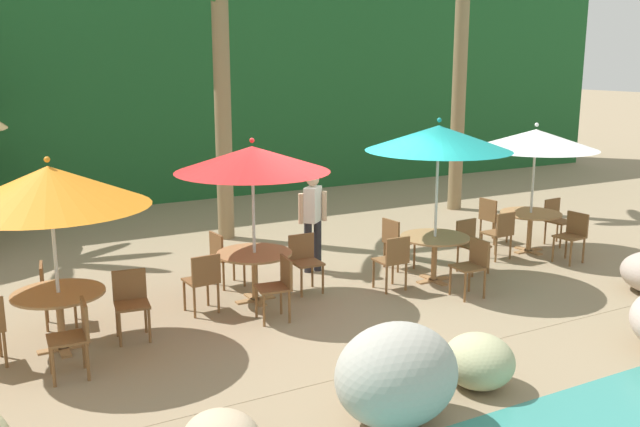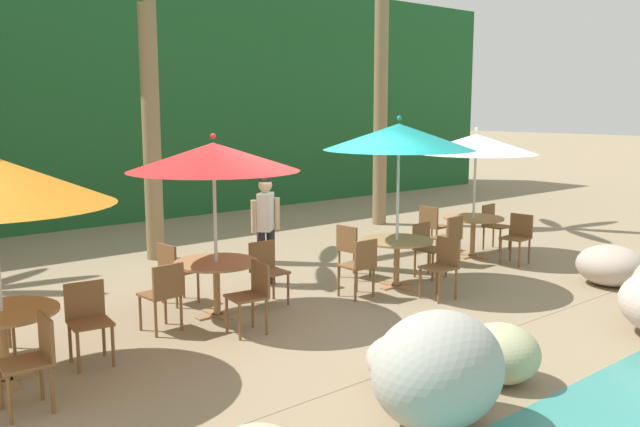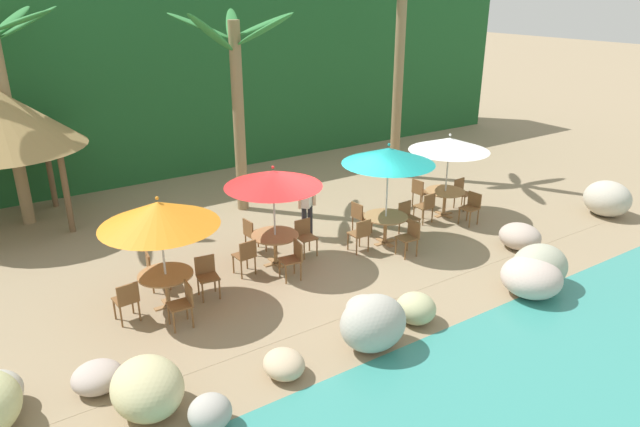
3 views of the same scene
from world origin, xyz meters
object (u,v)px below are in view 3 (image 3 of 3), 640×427
object	(u,v)px
dining_table_orange	(166,280)
chair_teal_seaward	(407,216)
umbrella_white	(449,144)
chair_red_left	(246,255)
chair_orange_right	(184,302)
dining_table_white	(445,195)
palm_tree_third	(400,44)
chair_orange_seaward	(207,274)
chair_orange_left	(127,299)
chair_white_seaward	(461,191)
chair_white_right	(472,206)
chair_teal_right	(410,235)
chair_teal_left	(361,233)
dining_table_teal	(386,221)
chair_red_seaward	(305,235)
palm_tree_nearest	(1,78)
palm_tree_second	(237,81)
umbrella_red	(273,179)
umbrella_orange	(159,214)
umbrella_teal	(389,156)
chair_white_inland	(420,191)
waiter_in_white	(307,202)
chair_orange_inland	(154,267)
chair_teal_inland	(360,215)
chair_white_left	(426,206)
chair_red_right	(294,257)
chair_red_inland	(252,233)
dining_table_red	(275,240)

from	to	relation	value
dining_table_orange	chair_teal_seaward	bearing A→B (deg)	1.02
umbrella_white	chair_red_left	bearing A→B (deg)	-178.23
chair_orange_right	dining_table_white	world-z (taller)	chair_orange_right
palm_tree_third	chair_orange_seaward	bearing A→B (deg)	-154.26
chair_orange_left	chair_white_seaward	bearing A→B (deg)	4.92
dining_table_orange	chair_white_right	size ratio (longest dim) A/B	1.26
chair_orange_left	chair_teal_right	bearing A→B (deg)	-6.22
chair_teal_left	dining_table_teal	bearing A→B (deg)	5.99
chair_red_seaward	palm_tree_nearest	bearing A→B (deg)	131.73
chair_red_left	palm_tree_second	distance (m)	5.33
chair_red_seaward	chair_teal_seaward	bearing A→B (deg)	-8.79
chair_red_left	chair_white_right	bearing A→B (deg)	-5.62
umbrella_red	chair_red_left	xyz separation A→B (m)	(-0.84, -0.16, -1.59)
umbrella_orange	umbrella_teal	xyz separation A→B (m)	(5.66, -0.02, 0.26)
dining_table_orange	chair_white_inland	xyz separation A→B (m)	(8.11, 1.37, -0.10)
umbrella_red	chair_teal_seaward	world-z (taller)	umbrella_red
umbrella_red	chair_teal_seaward	bearing A→B (deg)	-5.80
umbrella_orange	chair_teal_seaward	world-z (taller)	umbrella_orange
umbrella_teal	waiter_in_white	distance (m)	2.40
chair_white_inland	palm_tree_nearest	size ratio (longest dim) A/B	0.15
chair_orange_inland	chair_red_seaward	bearing A→B (deg)	-4.68
chair_orange_left	chair_white_seaward	size ratio (longest dim) A/B	1.00
chair_teal_seaward	chair_white_seaward	world-z (taller)	same
umbrella_orange	dining_table_white	distance (m)	8.42
chair_teal_inland	umbrella_white	world-z (taller)	umbrella_white
dining_table_orange	chair_teal_left	distance (m)	4.81
chair_orange_inland	chair_teal_left	xyz separation A→B (m)	(4.78, -0.96, 0.00)
chair_red_left	dining_table_teal	size ratio (longest dim) A/B	0.79
palm_tree_nearest	palm_tree_third	distance (m)	11.41
chair_teal_seaward	chair_red_seaward	bearing A→B (deg)	171.21
chair_white_left	dining_table_orange	bearing A→B (deg)	-176.95
dining_table_white	chair_white_right	xyz separation A→B (m)	(0.17, -0.84, -0.10)
palm_tree_nearest	palm_tree_second	distance (m)	5.89
chair_red_right	waiter_in_white	distance (m)	2.30
chair_orange_inland	chair_teal_seaward	world-z (taller)	same
chair_teal_left	chair_white_left	bearing A→B (deg)	10.94
palm_tree_third	chair_teal_right	bearing A→B (deg)	-127.08
chair_white_right	chair_orange_right	bearing A→B (deg)	-176.26
chair_red_inland	dining_table_teal	xyz separation A→B (m)	(3.05, -1.35, 0.10)
chair_teal_seaward	waiter_in_white	world-z (taller)	waiter_in_white
chair_orange_seaward	chair_teal_left	xyz separation A→B (m)	(3.96, -0.09, 0.00)
dining_table_orange	umbrella_red	xyz separation A→B (m)	(2.78, 0.49, 1.49)
dining_table_orange	umbrella_red	bearing A→B (deg)	10.07
dining_table_red	chair_red_right	world-z (taller)	chair_red_right
umbrella_orange	dining_table_teal	size ratio (longest dim) A/B	2.17
umbrella_orange	umbrella_red	size ratio (longest dim) A/B	0.99
chair_red_left	chair_white_seaward	distance (m)	7.19
chair_teal_left	chair_orange_seaward	bearing A→B (deg)	178.72
chair_orange_seaward	chair_red_left	size ratio (longest dim) A/B	1.00
umbrella_teal	umbrella_white	size ratio (longest dim) A/B	1.10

